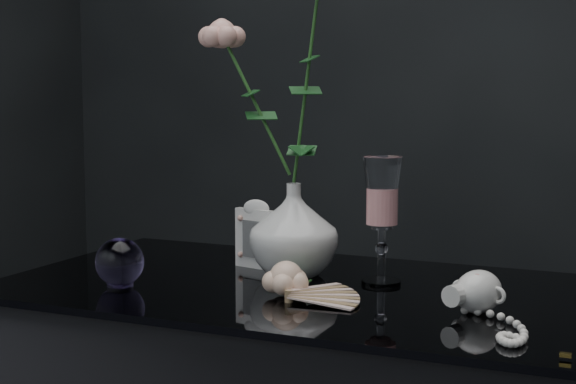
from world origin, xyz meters
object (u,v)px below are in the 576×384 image
at_px(vase, 294,229).
at_px(paperweight, 120,262).
at_px(pearl_jar, 478,290).
at_px(loose_rose, 286,278).
at_px(wine_glass, 382,221).
at_px(picture_frame, 256,234).

height_order(vase, paperweight, vase).
distance_m(vase, pearl_jar, 0.38).
bearing_deg(paperweight, pearl_jar, 7.23).
distance_m(loose_rose, pearl_jar, 0.31).
relative_size(vase, pearl_jar, 0.70).
distance_m(vase, wine_glass, 0.17).
bearing_deg(vase, paperweight, -139.42).
height_order(wine_glass, loose_rose, wine_glass).
distance_m(wine_glass, pearl_jar, 0.24).
height_order(picture_frame, pearl_jar, picture_frame).
xyz_separation_m(picture_frame, paperweight, (-0.15, -0.23, -0.02)).
height_order(loose_rose, pearl_jar, pearl_jar).
height_order(vase, wine_glass, wine_glass).
bearing_deg(picture_frame, vase, -4.39).
relative_size(vase, wine_glass, 0.76).
distance_m(wine_glass, paperweight, 0.45).
distance_m(vase, loose_rose, 0.17).
relative_size(loose_rose, pearl_jar, 0.71).
bearing_deg(pearl_jar, wine_glass, 167.89).
bearing_deg(loose_rose, pearl_jar, 11.91).
bearing_deg(paperweight, wine_glass, 26.00).
xyz_separation_m(wine_glass, pearl_jar, (0.19, -0.12, -0.08)).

